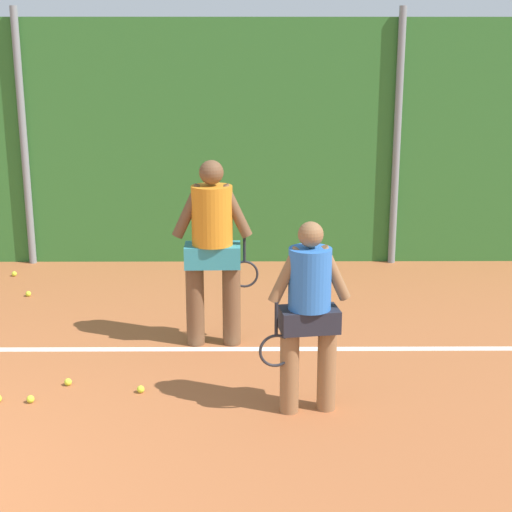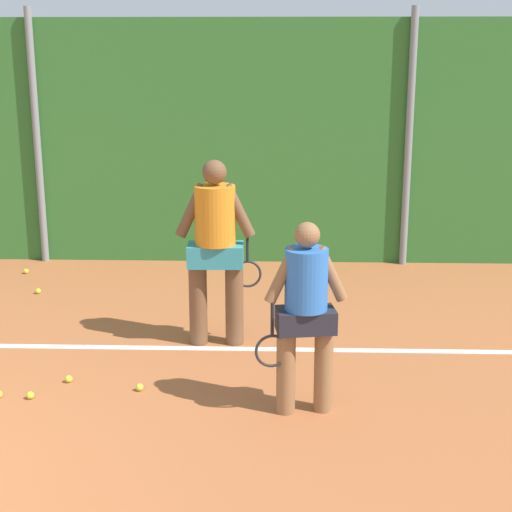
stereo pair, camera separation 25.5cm
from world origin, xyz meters
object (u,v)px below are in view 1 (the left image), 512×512
Objects in this scene: tennis_ball_1 at (28,294)px; tennis_ball_4 at (68,382)px; player_foreground_near at (309,308)px; tennis_ball_0 at (30,399)px; player_midcourt at (213,244)px; tennis_ball_6 at (141,389)px; tennis_ball_5 at (14,274)px.

tennis_ball_1 is 1.00× the size of tennis_ball_4.
player_foreground_near reaches higher than tennis_ball_4.
tennis_ball_1 is at bearing -52.51° from player_foreground_near.
player_midcourt is at bearing 41.99° from tennis_ball_0.
player_midcourt is 1.92m from tennis_ball_4.
player_midcourt is at bearing 63.02° from tennis_ball_6.
player_foreground_near is at bearing -3.60° from tennis_ball_0.
player_foreground_near is 1.74m from player_midcourt.
tennis_ball_1 is at bearing 145.00° from player_midcourt.
player_midcourt is 28.60× the size of tennis_ball_5.
tennis_ball_6 is (-0.59, -1.17, -1.03)m from player_midcourt.
tennis_ball_0 is at bearing -124.75° from tennis_ball_4.
tennis_ball_6 is (1.74, -2.72, 0.00)m from tennis_ball_1.
tennis_ball_1 is (-3.18, 3.06, -0.87)m from player_foreground_near.
player_foreground_near is 24.52× the size of tennis_ball_4.
tennis_ball_6 is (0.67, -0.16, 0.00)m from tennis_ball_4.
player_midcourt is 3.80m from tennis_ball_5.
player_foreground_near is 2.52m from tennis_ball_0.
tennis_ball_4 is at bearing -142.77° from player_midcourt.
tennis_ball_1 is (-0.83, 2.91, 0.00)m from tennis_ball_0.
tennis_ball_4 is 1.00× the size of tennis_ball_6.
tennis_ball_6 is (2.16, -3.58, 0.00)m from tennis_ball_5.
tennis_ball_4 is at bearing -67.42° from tennis_ball_1.
player_midcourt is at bearing 38.55° from tennis_ball_4.
tennis_ball_0 is 0.94m from tennis_ball_6.
player_midcourt reaches higher than tennis_ball_5.
player_foreground_near is 24.52× the size of tennis_ball_1.
player_foreground_near reaches higher than tennis_ball_5.
player_midcourt is 28.60× the size of tennis_ball_1.
tennis_ball_1 and tennis_ball_4 have the same top height.
tennis_ball_5 is (-0.42, 0.85, 0.00)m from tennis_ball_1.
tennis_ball_1 is 2.78m from tennis_ball_4.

